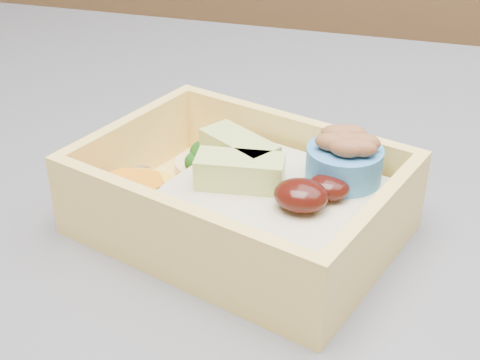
# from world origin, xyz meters

# --- Properties ---
(bento_box) EXTENTS (0.23, 0.20, 0.07)m
(bento_box) POSITION_xyz_m (-0.08, -0.11, 0.95)
(bento_box) COLOR #FDD468
(bento_box) RESTS_ON island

